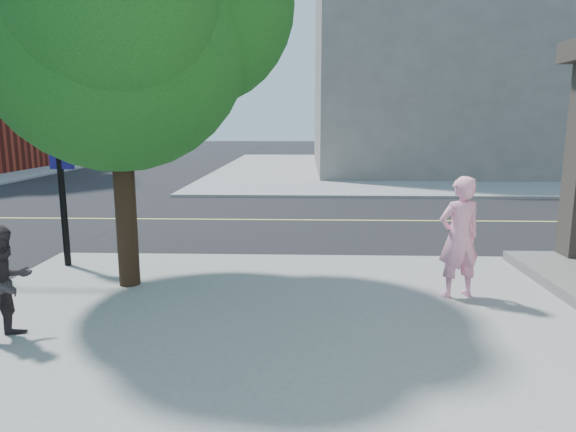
{
  "coord_description": "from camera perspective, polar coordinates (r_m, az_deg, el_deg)",
  "views": [
    {
      "loc": [
        4.3,
        -10.49,
        2.91
      ],
      "look_at": [
        4.0,
        -1.81,
        1.3
      ],
      "focal_mm": 31.56,
      "sensor_mm": 36.0,
      "label": 1
    }
  ],
  "objects": [
    {
      "name": "road_ew",
      "position": [
        15.86,
        -13.79,
        -0.35
      ],
      "size": [
        140.0,
        9.0,
        0.01
      ],
      "primitive_type": "cube",
      "color": "black",
      "rests_on": "ground"
    },
    {
      "name": "street_tree",
      "position": [
        9.1,
        -18.26,
        21.82
      ],
      "size": [
        5.43,
        4.94,
        7.21
      ],
      "rotation": [
        0.0,
        0.0,
        0.33
      ],
      "color": "black",
      "rests_on": "sidewalk_se"
    },
    {
      "name": "filler_ne",
      "position": [
        34.16,
        19.34,
        17.02
      ],
      "size": [
        18.0,
        16.0,
        14.0
      ],
      "primitive_type": "cube",
      "color": "slate",
      "rests_on": "sidewalk_ne"
    },
    {
      "name": "pedestrian",
      "position": [
        7.51,
        -29.16,
        -6.6
      ],
      "size": [
        0.79,
        0.89,
        1.51
      ],
      "primitive_type": "imported",
      "rotation": [
        0.0,
        0.0,
        1.21
      ],
      "color": "#2D272A",
      "rests_on": "sidewalk_se"
    },
    {
      "name": "sidewalk_ne",
      "position": [
        33.4,
        18.04,
        5.1
      ],
      "size": [
        29.0,
        25.0,
        0.12
      ],
      "primitive_type": "cube",
      "color": "gray",
      "rests_on": "ground"
    },
    {
      "name": "ground",
      "position": [
        11.7,
        -19.72,
        -4.52
      ],
      "size": [
        140.0,
        140.0,
        0.0
      ],
      "primitive_type": "plane",
      "color": "black",
      "rests_on": "ground"
    },
    {
      "name": "man_on_phone",
      "position": [
        8.53,
        18.72,
        -2.3
      ],
      "size": [
        0.82,
        0.65,
        1.97
      ],
      "primitive_type": "imported",
      "rotation": [
        0.0,
        0.0,
        3.42
      ],
      "color": "#FC9CBD",
      "rests_on": "sidewalk_se"
    }
  ]
}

